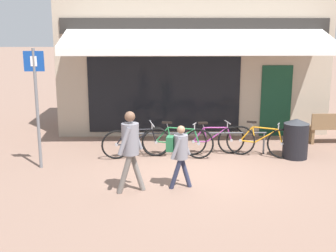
{
  "coord_description": "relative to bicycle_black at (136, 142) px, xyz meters",
  "views": [
    {
      "loc": [
        -0.89,
        -9.06,
        3.05
      ],
      "look_at": [
        -0.65,
        -0.15,
        1.05
      ],
      "focal_mm": 45.0,
      "sensor_mm": 36.0,
      "label": 1
    }
  ],
  "objects": [
    {
      "name": "bicycle_green",
      "position": [
        1.0,
        0.06,
        0.0
      ],
      "size": [
        1.8,
        0.57,
        0.9
      ],
      "rotation": [
        -0.13,
        0.0,
        -0.23
      ],
      "color": "black",
      "rests_on": "ground_plane"
    },
    {
      "name": "pedestrian_child",
      "position": [
        0.94,
        -2.06,
        0.4
      ],
      "size": [
        0.54,
        0.38,
        1.28
      ],
      "rotation": [
        0.0,
        0.0,
        -0.19
      ],
      "color": "#282D47",
      "rests_on": "ground_plane"
    },
    {
      "name": "pedestrian_adult",
      "position": [
        0.0,
        -2.25,
        0.58
      ],
      "size": [
        0.56,
        0.51,
        1.61
      ],
      "rotation": [
        0.0,
        0.0,
        -0.06
      ],
      "color": "slate",
      "rests_on": "ground_plane"
    },
    {
      "name": "bicycle_purple",
      "position": [
        1.9,
        0.26,
        -0.01
      ],
      "size": [
        1.69,
        0.52,
        0.85
      ],
      "rotation": [
        -0.03,
        0.0,
        0.11
      ],
      "color": "black",
      "rests_on": "ground_plane"
    },
    {
      "name": "parking_sign",
      "position": [
        -2.16,
        -0.72,
        1.25
      ],
      "size": [
        0.44,
        0.07,
        2.71
      ],
      "color": "slate",
      "rests_on": "ground_plane"
    },
    {
      "name": "shop_front",
      "position": [
        1.61,
        3.68,
        1.95
      ],
      "size": [
        8.05,
        4.58,
        4.69
      ],
      "color": "tan",
      "rests_on": "ground_plane"
    },
    {
      "name": "bicycle_orange",
      "position": [
        3.1,
        0.06,
        -0.0
      ],
      "size": [
        1.7,
        0.75,
        0.9
      ],
      "rotation": [
        -0.13,
        0.0,
        -0.36
      ],
      "color": "black",
      "rests_on": "ground_plane"
    },
    {
      "name": "ground_plane",
      "position": [
        1.4,
        -0.95,
        -0.39
      ],
      "size": [
        160.0,
        160.0,
        0.0
      ],
      "primitive_type": "plane",
      "color": "#846656"
    },
    {
      "name": "bike_rack_rail",
      "position": [
        1.5,
        0.28,
        0.08
      ],
      "size": [
        3.57,
        0.04,
        0.57
      ],
      "color": "#47494F",
      "rests_on": "ground_plane"
    },
    {
      "name": "litter_bin",
      "position": [
        3.91,
        -0.1,
        0.1
      ],
      "size": [
        0.62,
        0.62,
        0.99
      ],
      "color": "black",
      "rests_on": "ground_plane"
    },
    {
      "name": "bicycle_black",
      "position": [
        0.0,
        0.0,
        0.0
      ],
      "size": [
        1.7,
        0.54,
        0.89
      ],
      "rotation": [
        0.08,
        0.0,
        0.22
      ],
      "color": "black",
      "rests_on": "ground_plane"
    }
  ]
}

